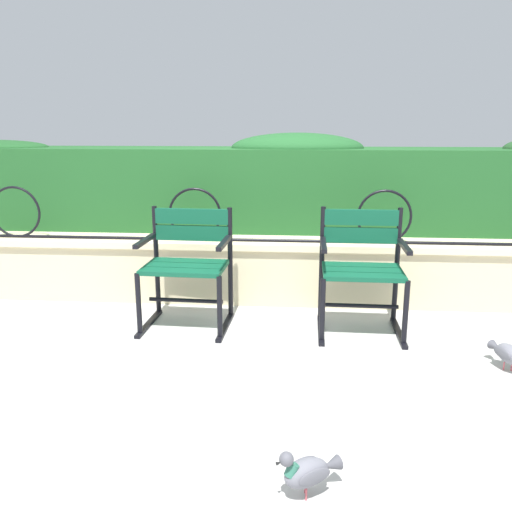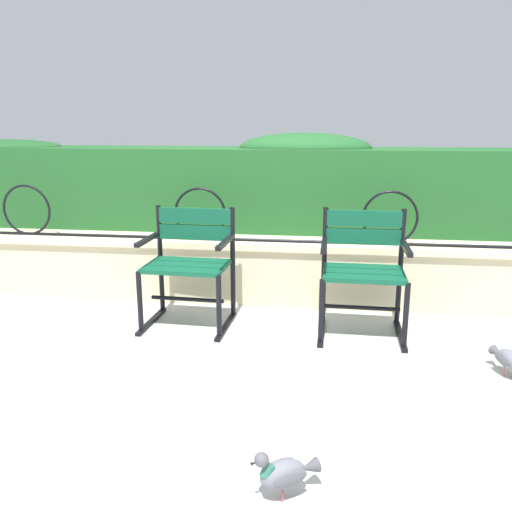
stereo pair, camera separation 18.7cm
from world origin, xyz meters
TOP-DOWN VIEW (x-y plane):
  - ground_plane at (0.00, 0.00)m, footprint 60.00×60.00m
  - stone_wall at (0.00, 0.78)m, footprint 8.53×0.41m
  - iron_arch_fence at (-0.42, 0.70)m, footprint 7.97×0.02m
  - hedge_row at (0.05, 1.30)m, footprint 8.36×0.69m
  - park_chair_left at (-0.50, 0.21)m, footprint 0.62×0.55m
  - park_chair_right at (0.71, 0.19)m, footprint 0.58×0.53m
  - pigeon_near_chairs at (0.33, -1.57)m, footprint 0.26×0.20m
  - pigeon_far_side at (1.51, -0.39)m, footprint 0.16×0.28m

SIDE VIEW (x-z plane):
  - ground_plane at x=0.00m, z-range 0.00..0.00m
  - pigeon_near_chairs at x=0.33m, z-range 0.00..0.22m
  - pigeon_far_side at x=1.51m, z-range 0.00..0.22m
  - stone_wall at x=0.00m, z-range 0.00..0.51m
  - park_chair_left at x=-0.50m, z-range 0.04..0.87m
  - park_chair_right at x=0.71m, z-range 0.04..0.88m
  - iron_arch_fence at x=-0.42m, z-range 0.46..0.88m
  - hedge_row at x=0.05m, z-range 0.47..1.30m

